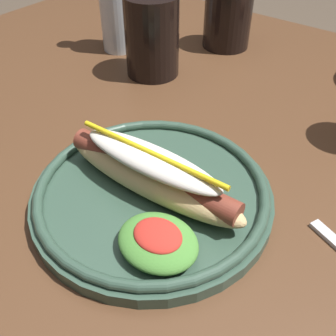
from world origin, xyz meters
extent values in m
cube|color=#51331E|center=(0.00, 0.00, 0.72)|extent=(1.17, 1.04, 0.04)
cylinder|color=#51331E|center=(-0.50, 0.43, 0.35)|extent=(0.06, 0.06, 0.70)
cylinder|color=#334C3D|center=(0.07, -0.10, 0.75)|extent=(0.28, 0.28, 0.02)
torus|color=#334C3D|center=(0.07, -0.10, 0.76)|extent=(0.27, 0.27, 0.01)
ellipsoid|color=tan|center=(0.07, -0.10, 0.78)|extent=(0.24, 0.06, 0.04)
cylinder|color=brown|center=(0.07, -0.10, 0.78)|extent=(0.22, 0.03, 0.03)
ellipsoid|color=silver|center=(0.07, -0.10, 0.80)|extent=(0.18, 0.05, 0.02)
cylinder|color=yellow|center=(0.07, -0.10, 0.81)|extent=(0.19, 0.01, 0.01)
ellipsoid|color=#4C8C38|center=(0.13, -0.16, 0.77)|extent=(0.08, 0.07, 0.02)
ellipsoid|color=red|center=(0.13, -0.16, 0.78)|extent=(0.05, 0.04, 0.01)
cylinder|color=black|center=(-0.13, 0.14, 0.81)|extent=(0.09, 0.09, 0.13)
cylinder|color=black|center=(-0.08, 0.32, 0.79)|extent=(0.09, 0.09, 0.11)
cylinder|color=silver|center=(-0.24, 0.18, 0.81)|extent=(0.06, 0.06, 0.15)
camera|label=1|loc=(0.28, -0.35, 1.07)|focal=42.05mm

